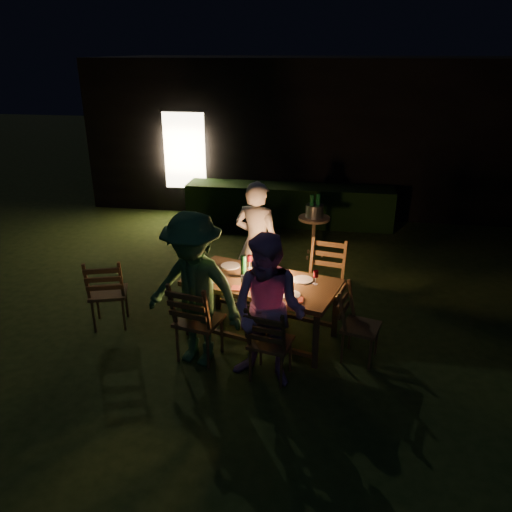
% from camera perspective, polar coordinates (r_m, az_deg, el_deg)
% --- Properties ---
extents(garden_envelope, '(40.00, 40.00, 3.20)m').
position_cam_1_polar(garden_envelope, '(12.41, 7.34, 14.14)').
color(garden_envelope, black).
rests_on(garden_envelope, ground).
extents(dining_table, '(2.01, 1.38, 0.76)m').
position_cam_1_polar(dining_table, '(6.10, 0.67, -3.47)').
color(dining_table, '#4D3019').
rests_on(dining_table, ground).
extents(chair_near_left, '(0.57, 0.60, 1.07)m').
position_cam_1_polar(chair_near_left, '(5.87, -6.56, -8.83)').
color(chair_near_left, '#4D3019').
rests_on(chair_near_left, ground).
extents(chair_near_right, '(0.51, 0.54, 0.96)m').
position_cam_1_polar(chair_near_right, '(5.53, 1.62, -11.23)').
color(chair_near_right, '#4D3019').
rests_on(chair_near_right, ground).
extents(chair_far_left, '(0.56, 0.58, 0.96)m').
position_cam_1_polar(chair_far_left, '(7.07, -0.06, -3.19)').
color(chair_far_left, '#4D3019').
rests_on(chair_far_left, ground).
extents(chair_far_right, '(0.57, 0.60, 1.08)m').
position_cam_1_polar(chair_far_right, '(6.74, 7.66, -4.44)').
color(chair_far_right, '#4D3019').
rests_on(chair_far_right, ground).
extents(chair_end, '(0.54, 0.52, 0.93)m').
position_cam_1_polar(chair_end, '(5.96, 11.63, -9.12)').
color(chair_end, '#4D3019').
rests_on(chair_end, ground).
extents(chair_spare, '(0.58, 0.60, 1.02)m').
position_cam_1_polar(chair_spare, '(6.76, -16.40, -5.30)').
color(chair_spare, '#4D3019').
rests_on(chair_spare, ground).
extents(person_house_side, '(0.74, 0.58, 1.77)m').
position_cam_1_polar(person_house_side, '(6.88, 0.10, 1.42)').
color(person_house_side, beige).
rests_on(person_house_side, ground).
extents(person_opp_right, '(0.97, 0.84, 1.69)m').
position_cam_1_polar(person_opp_right, '(5.20, 1.45, -6.41)').
color(person_opp_right, '#C285BA').
rests_on(person_opp_right, ground).
extents(person_opp_left, '(1.31, 0.97, 1.81)m').
position_cam_1_polar(person_opp_left, '(5.55, -7.09, -3.94)').
color(person_opp_left, '#336736').
rests_on(person_opp_left, ground).
extents(lantern, '(0.16, 0.16, 0.35)m').
position_cam_1_polar(lantern, '(6.02, 1.31, -1.38)').
color(lantern, white).
rests_on(lantern, dining_table).
extents(plate_far_left, '(0.25, 0.25, 0.01)m').
position_cam_1_polar(plate_far_left, '(6.47, -2.95, -1.12)').
color(plate_far_left, white).
rests_on(plate_far_left, dining_table).
extents(plate_near_left, '(0.25, 0.25, 0.01)m').
position_cam_1_polar(plate_near_left, '(6.12, -4.88, -2.62)').
color(plate_near_left, white).
rests_on(plate_near_left, dining_table).
extents(plate_far_right, '(0.25, 0.25, 0.01)m').
position_cam_1_polar(plate_far_right, '(6.10, 5.39, -2.72)').
color(plate_far_right, white).
rests_on(plate_far_right, dining_table).
extents(plate_near_right, '(0.25, 0.25, 0.01)m').
position_cam_1_polar(plate_near_right, '(5.73, 3.87, -4.44)').
color(plate_near_right, white).
rests_on(plate_near_right, dining_table).
extents(wineglass_a, '(0.06, 0.06, 0.18)m').
position_cam_1_polar(wineglass_a, '(6.38, -0.73, -0.65)').
color(wineglass_a, '#59070F').
rests_on(wineglass_a, dining_table).
extents(wineglass_b, '(0.06, 0.06, 0.18)m').
position_cam_1_polar(wineglass_b, '(6.24, -5.81, -1.31)').
color(wineglass_b, '#59070F').
rests_on(wineglass_b, dining_table).
extents(wineglass_c, '(0.06, 0.06, 0.18)m').
position_cam_1_polar(wineglass_c, '(5.69, 2.26, -3.68)').
color(wineglass_c, '#59070F').
rests_on(wineglass_c, dining_table).
extents(wineglass_d, '(0.06, 0.06, 0.18)m').
position_cam_1_polar(wineglass_d, '(5.98, 6.82, -2.46)').
color(wineglass_d, '#59070F').
rests_on(wineglass_d, dining_table).
extents(wineglass_e, '(0.06, 0.06, 0.18)m').
position_cam_1_polar(wineglass_e, '(5.82, -1.44, -3.02)').
color(wineglass_e, silver).
rests_on(wineglass_e, dining_table).
extents(bottle_table, '(0.07, 0.07, 0.28)m').
position_cam_1_polar(bottle_table, '(6.11, -1.45, -1.22)').
color(bottle_table, '#0F471E').
rests_on(bottle_table, dining_table).
extents(napkin_left, '(0.18, 0.14, 0.01)m').
position_cam_1_polar(napkin_left, '(5.86, -1.96, -3.73)').
color(napkin_left, red).
rests_on(napkin_left, dining_table).
extents(napkin_right, '(0.18, 0.14, 0.01)m').
position_cam_1_polar(napkin_right, '(5.63, 4.52, -4.98)').
color(napkin_right, red).
rests_on(napkin_right, dining_table).
extents(phone, '(0.14, 0.07, 0.01)m').
position_cam_1_polar(phone, '(6.09, -5.82, -2.82)').
color(phone, black).
rests_on(phone, dining_table).
extents(side_table, '(0.54, 0.54, 0.72)m').
position_cam_1_polar(side_table, '(8.57, 6.65, 3.89)').
color(side_table, brown).
rests_on(side_table, ground).
extents(ice_bucket, '(0.30, 0.30, 0.22)m').
position_cam_1_polar(ice_bucket, '(8.51, 6.71, 5.13)').
color(ice_bucket, '#A5A8AD').
rests_on(ice_bucket, side_table).
extents(bottle_bucket_a, '(0.07, 0.07, 0.32)m').
position_cam_1_polar(bottle_bucket_a, '(8.46, 6.37, 5.39)').
color(bottle_bucket_a, '#0F471E').
rests_on(bottle_bucket_a, side_table).
extents(bottle_bucket_b, '(0.07, 0.07, 0.32)m').
position_cam_1_polar(bottle_bucket_b, '(8.53, 7.07, 5.51)').
color(bottle_bucket_b, '#0F471E').
rests_on(bottle_bucket_b, side_table).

